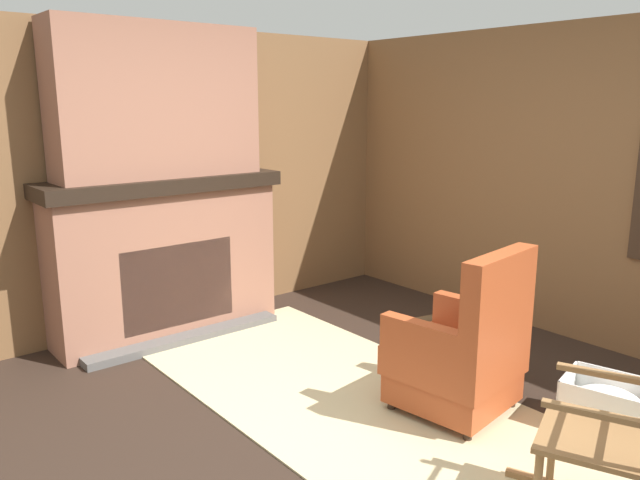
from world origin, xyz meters
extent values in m
plane|color=#2D2119|center=(0.00, 0.00, 0.00)|extent=(14.00, 14.00, 0.00)
cube|color=brown|center=(-2.43, 0.00, 1.21)|extent=(0.06, 5.41, 2.43)
cube|color=brown|center=(0.00, 2.43, 1.21)|extent=(5.41, 0.06, 2.43)
cube|color=#93604C|center=(-2.18, 0.00, 0.58)|extent=(0.45, 1.78, 1.16)
cube|color=black|center=(-1.99, 0.00, 0.44)|extent=(0.08, 0.93, 0.65)
cube|color=#565451|center=(-1.87, 0.00, 0.03)|extent=(0.16, 1.60, 0.06)
cube|color=black|center=(-2.18, 0.00, 1.21)|extent=(0.55, 1.88, 0.11)
cube|color=#93604C|center=(-2.18, 0.00, 1.84)|extent=(0.40, 1.57, 1.14)
cube|color=#C6B789|center=(-0.29, 0.35, 0.01)|extent=(3.50, 1.51, 0.01)
cube|color=#A84723|center=(0.13, 0.75, 0.18)|extent=(0.70, 0.70, 0.24)
cube|color=#A84723|center=(0.13, 0.75, 0.33)|extent=(0.73, 0.74, 0.18)
cube|color=#A84723|center=(0.40, 0.78, 0.72)|extent=(0.21, 0.67, 0.61)
cube|color=#A84723|center=(0.15, 0.46, 0.52)|extent=(0.59, 0.17, 0.20)
cube|color=#A84723|center=(0.07, 1.02, 0.52)|extent=(0.59, 0.17, 0.20)
cylinder|color=#332319|center=(-0.09, 0.45, 0.03)|extent=(0.06, 0.06, 0.06)
cylinder|color=#332319|center=(-0.16, 0.97, 0.03)|extent=(0.06, 0.06, 0.06)
cylinder|color=#332319|center=(0.43, 0.52, 0.03)|extent=(0.06, 0.06, 0.06)
cylinder|color=#332319|center=(0.35, 1.04, 0.03)|extent=(0.06, 0.06, 0.06)
cylinder|color=olive|center=(0.95, 0.48, 0.23)|extent=(0.05, 0.05, 0.38)
cube|color=olive|center=(1.21, 0.36, 0.43)|extent=(0.61, 0.62, 0.02)
cube|color=olive|center=(1.28, 0.17, 0.64)|extent=(0.40, 0.19, 0.02)
cube|color=olive|center=(1.13, 0.55, 0.64)|extent=(0.40, 0.19, 0.02)
cylinder|color=brown|center=(-0.87, 1.68, 0.06)|extent=(0.20, 0.40, 0.12)
cylinder|color=brown|center=(-0.75, 1.66, 0.06)|extent=(0.20, 0.40, 0.12)
cylinder|color=brown|center=(-0.64, 1.63, 0.06)|extent=(0.20, 0.40, 0.12)
cube|color=white|center=(0.85, 1.24, 0.01)|extent=(0.55, 0.46, 0.01)
cube|color=white|center=(0.63, 1.18, 0.15)|extent=(0.10, 0.36, 0.30)
cube|color=white|center=(0.81, 1.41, 0.15)|extent=(0.47, 0.12, 0.30)
cube|color=white|center=(0.89, 1.06, 0.15)|extent=(0.47, 0.12, 0.30)
ellipsoid|color=white|center=(0.85, 1.24, 0.16)|extent=(0.44, 0.37, 0.18)
ellipsoid|color=#B24C42|center=(-2.22, -0.55, 1.31)|extent=(0.10, 0.10, 0.09)
cylinder|color=white|center=(-2.22, -0.55, 1.44)|extent=(0.05, 0.05, 0.16)
cube|color=gray|center=(-2.22, 0.40, 1.33)|extent=(0.13, 0.24, 0.12)
cube|color=silver|center=(-2.15, 0.40, 1.34)|extent=(0.01, 0.04, 0.02)
camera|label=1|loc=(2.33, -2.09, 1.84)|focal=35.00mm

